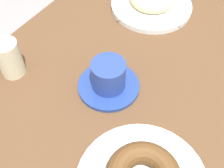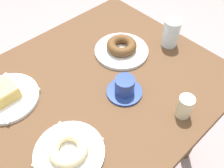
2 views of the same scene
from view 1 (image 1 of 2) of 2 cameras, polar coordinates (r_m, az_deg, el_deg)
name	(u,v)px [view 1 (image 1 of 2)]	position (r m, az deg, el deg)	size (l,w,h in m)	color
table	(151,127)	(0.71, 7.55, -8.22)	(0.90, 0.79, 0.73)	brown
plate_sugar_ring	(151,6)	(0.83, 7.54, 14.66)	(0.21, 0.21, 0.01)	white
napkin_sugar_ring	(152,3)	(0.83, 7.60, 15.13)	(0.16, 0.16, 0.00)	white
coffee_cup	(109,78)	(0.61, -0.67, 1.11)	(0.13, 0.13, 0.07)	navy
sugar_jar	(9,58)	(0.67, -19.11, 4.67)	(0.05, 0.05, 0.09)	beige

